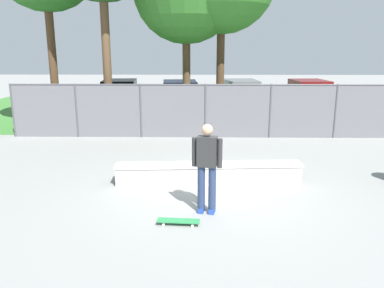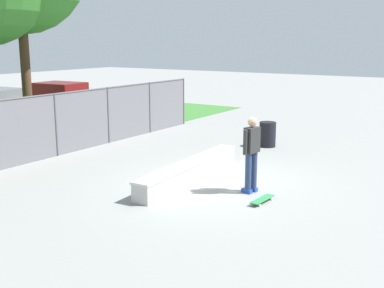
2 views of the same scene
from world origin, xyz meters
TOP-DOWN VIEW (x-y plane):
  - ground_plane at (0.00, 0.00)m, footprint 80.00×80.00m
  - grass_strip at (0.00, 16.01)m, footprint 26.22×20.00m
  - concrete_ledge at (0.01, 0.74)m, footprint 4.58×0.76m
  - skateboarder at (-0.08, -1.05)m, footprint 0.59×0.33m
  - skateboard at (-0.62, -1.61)m, footprint 0.81×0.26m
  - chainlink_fence at (0.00, 5.71)m, footprint 14.29×0.07m
  - car_black at (-4.26, 11.47)m, footprint 2.28×4.33m
  - car_blue at (-1.17, 10.88)m, footprint 2.28×4.33m
  - car_silver at (1.88, 11.53)m, footprint 2.28×4.33m
  - car_red at (5.33, 11.52)m, footprint 2.28×4.33m

SIDE VIEW (x-z plane):
  - ground_plane at x=0.00m, z-range 0.00..0.00m
  - grass_strip at x=0.00m, z-range 0.00..0.02m
  - skateboard at x=-0.62m, z-range 0.03..0.12m
  - concrete_ledge at x=0.01m, z-range 0.00..0.49m
  - car_black at x=-4.26m, z-range 0.01..1.67m
  - car_blue at x=-1.17m, z-range 0.01..1.67m
  - car_silver at x=1.88m, z-range 0.01..1.67m
  - car_red at x=5.33m, z-range 0.01..1.67m
  - skateboarder at x=-0.08m, z-range 0.10..1.92m
  - chainlink_fence at x=0.00m, z-range 0.08..2.05m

